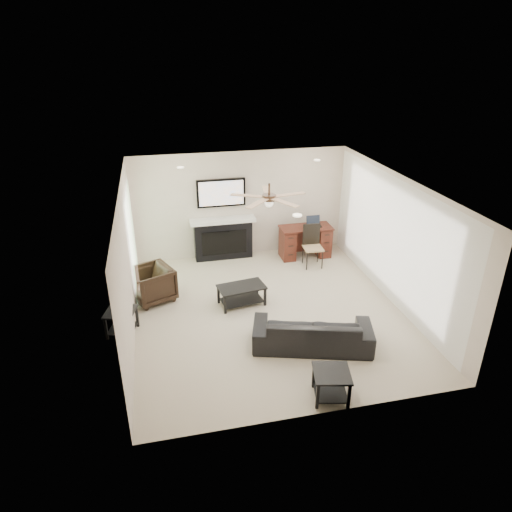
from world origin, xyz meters
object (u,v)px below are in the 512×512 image
at_px(sofa, 312,331).
at_px(armchair, 152,284).
at_px(coffee_table, 242,295).
at_px(desk, 305,242).
at_px(fireplace_unit, 223,220).

xyz_separation_m(sofa, armchair, (-2.60, 2.15, 0.06)).
bearing_deg(coffee_table, desk, 35.31).
bearing_deg(fireplace_unit, sofa, -76.64).
distance_m(fireplace_unit, desk, 2.03).
xyz_separation_m(coffee_table, desk, (1.92, 1.86, 0.18)).
distance_m(armchair, coffee_table, 1.79).
height_order(sofa, coffee_table, sofa).
bearing_deg(desk, coffee_table, -135.77).
bearing_deg(fireplace_unit, coffee_table, -89.91).
relative_size(armchair, coffee_table, 0.86).
height_order(armchair, desk, desk).
bearing_deg(desk, fireplace_unit, 169.97).
bearing_deg(coffee_table, fireplace_unit, 81.17).
bearing_deg(coffee_table, armchair, 153.15).
bearing_deg(fireplace_unit, armchair, -135.74).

